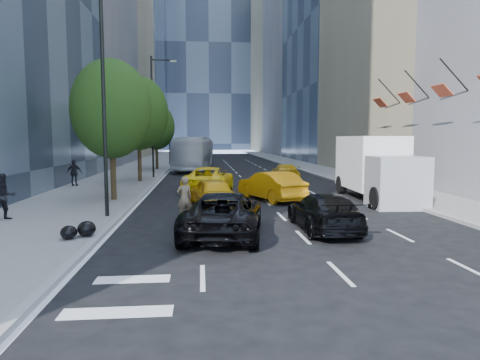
{
  "coord_description": "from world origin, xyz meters",
  "views": [
    {
      "loc": [
        -2.52,
        -14.34,
        3.44
      ],
      "look_at": [
        -0.8,
        4.32,
        1.6
      ],
      "focal_mm": 32.0,
      "sensor_mm": 36.0,
      "label": 1
    }
  ],
  "objects": [
    {
      "name": "tower_right_far",
      "position": [
        22.0,
        98.0,
        25.0
      ],
      "size": [
        20.0,
        24.0,
        50.0
      ],
      "primitive_type": "cube",
      "color": "gray",
      "rests_on": "ground"
    },
    {
      "name": "city_bus",
      "position": [
        -3.2,
        31.79,
        1.78
      ],
      "size": [
        4.33,
        13.05,
        3.57
      ],
      "primitive_type": "imported",
      "rotation": [
        0.0,
        0.0,
        -0.11
      ],
      "color": "silver",
      "rests_on": "ground"
    },
    {
      "name": "black_sedan_mercedes",
      "position": [
        2.03,
        1.0,
        0.7
      ],
      "size": [
        1.98,
        4.86,
        1.41
      ],
      "primitive_type": "imported",
      "rotation": [
        0.0,
        0.0,
        3.14
      ],
      "color": "black",
      "rests_on": "ground"
    },
    {
      "name": "lamp_far",
      "position": [
        -6.32,
        22.0,
        5.81
      ],
      "size": [
        2.13,
        0.22,
        10.0
      ],
      "color": "black",
      "rests_on": "sidewalk_left"
    },
    {
      "name": "tree_near",
      "position": [
        -7.2,
        9.0,
        4.97
      ],
      "size": [
        4.2,
        4.2,
        7.46
      ],
      "color": "black",
      "rests_on": "sidewalk_left"
    },
    {
      "name": "ground",
      "position": [
        0.0,
        0.0,
        0.0
      ],
      "size": [
        160.0,
        160.0,
        0.0
      ],
      "primitive_type": "plane",
      "color": "black",
      "rests_on": "ground"
    },
    {
      "name": "skateboarder",
      "position": [
        -3.2,
        3.0,
        0.88
      ],
      "size": [
        0.76,
        0.64,
        1.76
      ],
      "primitive_type": "imported",
      "rotation": [
        0.0,
        0.0,
        3.53
      ],
      "color": "brown",
      "rests_on": "ground"
    },
    {
      "name": "tree_far",
      "position": [
        -7.2,
        32.0,
        4.62
      ],
      "size": [
        3.9,
        3.9,
        6.92
      ],
      "color": "black",
      "rests_on": "sidewalk_left"
    },
    {
      "name": "tower_left_end",
      "position": [
        -22.0,
        92.0,
        30.0
      ],
      "size": [
        20.0,
        28.0,
        60.0
      ],
      "primitive_type": "cube",
      "color": "#2A3342",
      "rests_on": "ground"
    },
    {
      "name": "pedestrian_b",
      "position": [
        -11.2,
        15.9,
        1.06
      ],
      "size": [
        1.1,
        0.53,
        1.82
      ],
      "primitive_type": "imported",
      "rotation": [
        0.0,
        0.0,
        3.06
      ],
      "color": "black",
      "rests_on": "sidewalk_left"
    },
    {
      "name": "garbage_bags",
      "position": [
        -6.55,
        0.04,
        0.39
      ],
      "size": [
        1.04,
        1.0,
        0.51
      ],
      "color": "black",
      "rests_on": "sidewalk_left"
    },
    {
      "name": "black_sedan_lincoln",
      "position": [
        -1.73,
        0.51,
        0.78
      ],
      "size": [
        3.38,
        5.91,
        1.55
      ],
      "primitive_type": "imported",
      "rotation": [
        0.0,
        0.0,
        2.99
      ],
      "color": "black",
      "rests_on": "ground"
    },
    {
      "name": "pedestrian_a",
      "position": [
        -10.4,
        3.45,
        1.09
      ],
      "size": [
        1.15,
        1.15,
        1.88
      ],
      "primitive_type": "imported",
      "rotation": [
        0.0,
        0.0,
        0.77
      ],
      "color": "black",
      "rests_on": "sidewalk_left"
    },
    {
      "name": "tree_mid",
      "position": [
        -7.2,
        19.0,
        5.32
      ],
      "size": [
        4.5,
        4.5,
        7.99
      ],
      "color": "black",
      "rests_on": "sidewalk_left"
    },
    {
      "name": "taxi_d",
      "position": [
        4.2,
        19.27,
        0.69
      ],
      "size": [
        2.25,
        4.87,
        1.38
      ],
      "primitive_type": "imported",
      "rotation": [
        0.0,
        0.0,
        3.07
      ],
      "color": "#D6A20B",
      "rests_on": "ground"
    },
    {
      "name": "taxi_c",
      "position": [
        -2.0,
        13.0,
        0.81
      ],
      "size": [
        3.67,
        6.2,
        1.62
      ],
      "primitive_type": "imported",
      "rotation": [
        0.0,
        0.0,
        2.96
      ],
      "color": "yellow",
      "rests_on": "ground"
    },
    {
      "name": "lamp_near",
      "position": [
        -6.32,
        4.0,
        5.81
      ],
      "size": [
        2.13,
        0.22,
        10.0
      ],
      "color": "black",
      "rests_on": "sidewalk_left"
    },
    {
      "name": "sidewalk_left",
      "position": [
        -9.0,
        30.0,
        0.07
      ],
      "size": [
        6.0,
        120.0,
        0.15
      ],
      "primitive_type": "cube",
      "color": "slate",
      "rests_on": "ground"
    },
    {
      "name": "traffic_signal",
      "position": [
        -6.4,
        40.0,
        4.23
      ],
      "size": [
        2.48,
        0.53,
        5.2
      ],
      "color": "black",
      "rests_on": "sidewalk_left"
    },
    {
      "name": "taxi_b",
      "position": [
        1.35,
        9.0,
        0.8
      ],
      "size": [
        3.4,
        5.16,
        1.61
      ],
      "primitive_type": "imported",
      "rotation": [
        0.0,
        0.0,
        3.53
      ],
      "color": "orange",
      "rests_on": "ground"
    },
    {
      "name": "taxi_a",
      "position": [
        -2.0,
        7.16,
        0.73
      ],
      "size": [
        2.53,
        4.55,
        1.46
      ],
      "primitive_type": "imported",
      "rotation": [
        0.0,
        0.0,
        3.34
      ],
      "color": "#E2A30B",
      "rests_on": "ground"
    },
    {
      "name": "sidewalk_right",
      "position": [
        10.0,
        30.0,
        0.07
      ],
      "size": [
        4.0,
        120.0,
        0.15
      ],
      "primitive_type": "cube",
      "color": "slate",
      "rests_on": "ground"
    },
    {
      "name": "facade_flags",
      "position": [
        10.64,
        10.0,
        6.18
      ],
      "size": [
        1.85,
        13.3,
        2.05
      ],
      "color": "black",
      "rests_on": "ground"
    },
    {
      "name": "tower_distant",
      "position": [
        0.0,
        120.0,
        45.0
      ],
      "size": [
        40.0,
        20.0,
        90.0
      ],
      "primitive_type": "cube",
      "color": "#2A3342",
      "rests_on": "ground"
    },
    {
      "name": "box_truck",
      "position": [
        7.21,
        8.54,
        1.8
      ],
      "size": [
        3.0,
        7.52,
        3.55
      ],
      "rotation": [
        0.0,
        0.0,
        -0.04
      ],
      "color": "silver",
      "rests_on": "ground"
    }
  ]
}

